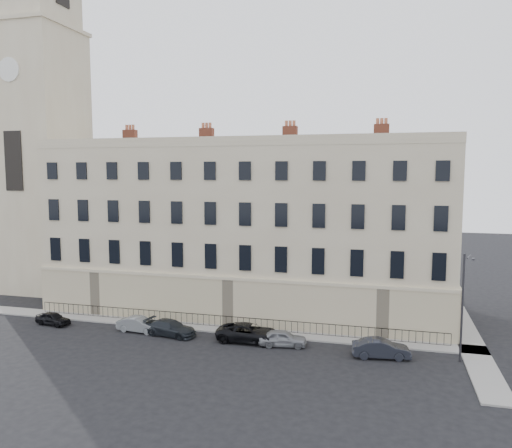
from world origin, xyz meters
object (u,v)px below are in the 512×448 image
Objects in this scene: car_c at (171,328)px; car_d at (249,333)px; car_a at (53,319)px; car_f at (381,349)px; car_b at (139,324)px; car_e at (283,338)px; streetlamp at (463,303)px.

car_d is at bearing -79.22° from car_c.
car_f is at bearing -82.18° from car_a.
car_b reaches higher than car_a.
streetlamp reaches higher than car_e.
car_f is (9.81, -0.82, -0.03)m from car_d.
car_d is (6.38, 0.21, 0.07)m from car_c.
car_f reaches higher than car_c.
streetlamp is (15.08, -0.31, 3.47)m from car_d.
streetlamp reaches higher than car_f.
car_b is 0.92× the size of car_f.
streetlamp reaches higher than car_a.
car_a is at bearing 98.73° from car_c.
car_f is 0.53× the size of streetlamp.
car_d reaches higher than car_b.
car_a is 0.86× the size of car_b.
car_b is 0.74× the size of car_d.
car_c is at bearing 91.52° from car_d.
car_d is 1.24× the size of car_f.
streetlamp is (12.38, -0.01, 3.54)m from car_e.
car_c is at bearing 80.14° from car_e.
car_a is at bearing 90.24° from car_d.
car_a is at bearing -164.27° from streetlamp.
car_e is at bearing -96.84° from car_d.
car_c is at bearing 80.13° from car_f.
car_b is at bearing 89.58° from car_d.
car_e is at bearing -81.72° from car_c.
car_b is 9.23m from car_d.
car_e is (9.08, -0.09, -0.01)m from car_c.
car_b is 2.86m from car_c.
car_c is (10.81, -0.02, 0.08)m from car_a.
car_b is 24.57m from streetlamp.
streetlamp reaches higher than car_d.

